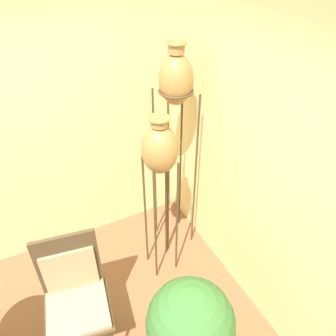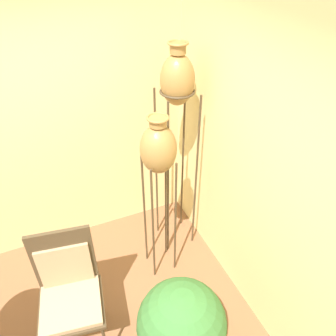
{
  "view_description": "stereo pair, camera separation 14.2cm",
  "coord_description": "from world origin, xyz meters",
  "px_view_note": "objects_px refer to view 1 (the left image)",
  "views": [
    {
      "loc": [
        0.11,
        -1.2,
        2.85
      ],
      "look_at": [
        1.21,
        0.97,
        1.1
      ],
      "focal_mm": 35.0,
      "sensor_mm": 36.0,
      "label": 1
    },
    {
      "loc": [
        0.24,
        -1.26,
        2.85
      ],
      "look_at": [
        1.21,
        0.97,
        1.1
      ],
      "focal_mm": 35.0,
      "sensor_mm": 36.0,
      "label": 2
    }
  ],
  "objects_px": {
    "potted_plant": "(190,324)",
    "vase_stand_tall": "(176,86)",
    "vase_stand_medium": "(160,152)",
    "chair": "(74,292)"
  },
  "relations": [
    {
      "from": "vase_stand_medium",
      "to": "potted_plant",
      "type": "relative_size",
      "value": 2.06
    },
    {
      "from": "chair",
      "to": "potted_plant",
      "type": "distance_m",
      "value": 0.91
    },
    {
      "from": "vase_stand_tall",
      "to": "vase_stand_medium",
      "type": "relative_size",
      "value": 1.26
    },
    {
      "from": "vase_stand_tall",
      "to": "chair",
      "type": "relative_size",
      "value": 1.94
    },
    {
      "from": "vase_stand_tall",
      "to": "vase_stand_medium",
      "type": "distance_m",
      "value": 0.58
    },
    {
      "from": "vase_stand_medium",
      "to": "chair",
      "type": "relative_size",
      "value": 1.54
    },
    {
      "from": "potted_plant",
      "to": "vase_stand_tall",
      "type": "bearing_deg",
      "value": 67.35
    },
    {
      "from": "vase_stand_tall",
      "to": "vase_stand_medium",
      "type": "xyz_separation_m",
      "value": [
        -0.3,
        -0.29,
        -0.4
      ]
    },
    {
      "from": "vase_stand_tall",
      "to": "potted_plant",
      "type": "height_order",
      "value": "vase_stand_tall"
    },
    {
      "from": "vase_stand_medium",
      "to": "potted_plant",
      "type": "bearing_deg",
      "value": -102.96
    }
  ]
}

